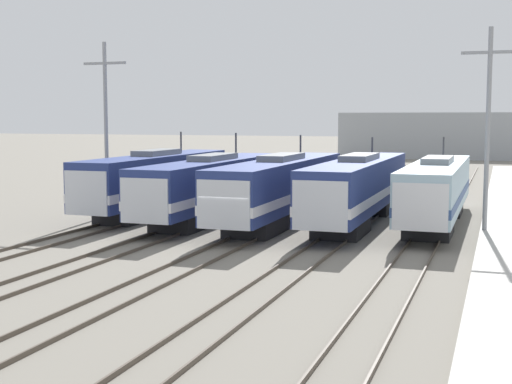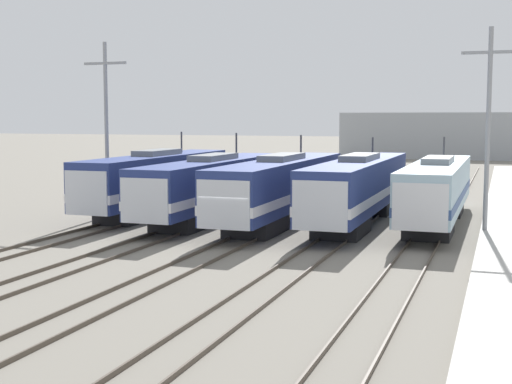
% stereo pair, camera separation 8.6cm
% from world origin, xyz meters
% --- Properties ---
extents(ground_plane, '(400.00, 400.00, 0.00)m').
position_xyz_m(ground_plane, '(0.00, 0.00, 0.00)').
color(ground_plane, slate).
extents(rail_pair_far_left, '(1.50, 120.00, 0.15)m').
position_xyz_m(rail_pair_far_left, '(-8.81, 0.00, 0.07)').
color(rail_pair_far_left, '#4C4238').
rests_on(rail_pair_far_left, ground_plane).
extents(rail_pair_center_left, '(1.51, 120.00, 0.15)m').
position_xyz_m(rail_pair_center_left, '(-4.40, 0.00, 0.07)').
color(rail_pair_center_left, '#4C4238').
rests_on(rail_pair_center_left, ground_plane).
extents(rail_pair_center, '(1.51, 120.00, 0.15)m').
position_xyz_m(rail_pair_center, '(0.00, 0.00, 0.07)').
color(rail_pair_center, '#4C4238').
rests_on(rail_pair_center, ground_plane).
extents(rail_pair_center_right, '(1.51, 120.00, 0.15)m').
position_xyz_m(rail_pair_center_right, '(4.40, 0.00, 0.07)').
color(rail_pair_center_right, '#4C4238').
rests_on(rail_pair_center_right, ground_plane).
extents(rail_pair_far_right, '(1.50, 120.00, 0.15)m').
position_xyz_m(rail_pair_far_right, '(8.81, 0.00, 0.07)').
color(rail_pair_far_right, '#4C4238').
rests_on(rail_pair_far_right, ground_plane).
extents(locomotive_far_left, '(2.85, 16.86, 5.24)m').
position_xyz_m(locomotive_far_left, '(-8.81, 8.94, 2.14)').
color(locomotive_far_left, black).
rests_on(locomotive_far_left, ground_plane).
extents(locomotive_center_left, '(2.89, 18.00, 5.21)m').
position_xyz_m(locomotive_center_left, '(-4.40, 7.84, 2.06)').
color(locomotive_center_left, black).
rests_on(locomotive_center_left, ground_plane).
extents(locomotive_center, '(2.94, 18.82, 5.11)m').
position_xyz_m(locomotive_center, '(0.00, 7.81, 2.10)').
color(locomotive_center, black).
rests_on(locomotive_center, ground_plane).
extents(locomotive_center_right, '(2.91, 19.26, 4.96)m').
position_xyz_m(locomotive_center_right, '(4.40, 8.92, 2.10)').
color(locomotive_center_right, black).
rests_on(locomotive_center_right, ground_plane).
extents(locomotive_far_right, '(2.84, 18.12, 5.01)m').
position_xyz_m(locomotive_far_right, '(8.81, 9.91, 2.04)').
color(locomotive_far_right, '#232326').
rests_on(locomotive_far_right, ground_plane).
extents(catenary_tower_left, '(2.91, 0.24, 10.87)m').
position_xyz_m(catenary_tower_left, '(-11.13, 7.08, 5.87)').
color(catenary_tower_left, gray).
rests_on(catenary_tower_left, ground_plane).
extents(catenary_tower_right, '(2.91, 0.24, 10.87)m').
position_xyz_m(catenary_tower_right, '(11.58, 7.08, 5.87)').
color(catenary_tower_right, gray).
rests_on(catenary_tower_right, ground_plane).
extents(depot_building, '(28.47, 10.79, 6.96)m').
position_xyz_m(depot_building, '(2.53, 81.52, 3.48)').
color(depot_building, '#9EA3A8').
rests_on(depot_building, ground_plane).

